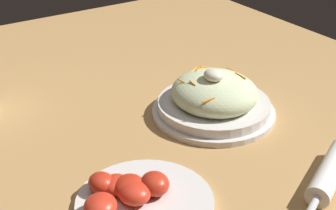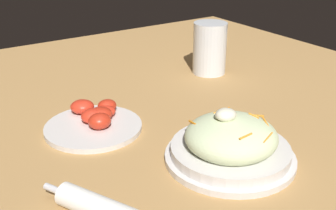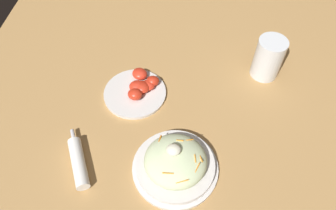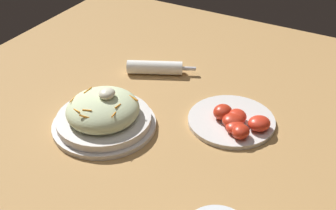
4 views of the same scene
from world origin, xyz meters
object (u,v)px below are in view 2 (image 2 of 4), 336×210
beer_mug (209,49)px  tomato_plate (95,120)px  napkin_roll (101,209)px  salad_plate (231,144)px

beer_mug → tomato_plate: 0.42m
napkin_roll → tomato_plate: bearing=-113.0°
napkin_roll → salad_plate: bearing=-175.8°
napkin_roll → tomato_plate: (-0.11, -0.27, -0.00)m
salad_plate → beer_mug: 0.46m
tomato_plate → napkin_roll: bearing=67.0°
tomato_plate → salad_plate: bearing=119.7°
salad_plate → napkin_roll: size_ratio=1.33×
beer_mug → napkin_roll: (0.51, 0.40, -0.05)m
salad_plate → beer_mug: (-0.26, -0.38, 0.03)m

